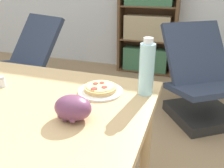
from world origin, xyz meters
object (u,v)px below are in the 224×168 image
Objects in this scene: drink_bottle at (147,69)px; bookshelf at (147,26)px; grape_bunch at (73,108)px; lounge_chair_near at (27,71)px; salt_shaker at (2,82)px; pizza_on_plate at (100,89)px; lounge_chair_far at (201,90)px.

drink_bottle is 2.33m from bookshelf.
grape_bunch is 0.11× the size of bookshelf.
drink_bottle is at bearing -14.43° from lounge_chair_near.
salt_shaker is 2.46m from bookshelf.
lounge_chair_near reaches higher than grape_bunch.
bookshelf reaches higher than lounge_chair_near.
pizza_on_plate is 0.25m from drink_bottle.
salt_shaker is (-0.50, -0.11, 0.01)m from pizza_on_plate.
bookshelf reaches higher than grape_bunch.
bookshelf is (-0.75, 1.09, 0.38)m from lounge_chair_far.
pizza_on_plate is 0.24× the size of lounge_chair_near.
pizza_on_plate is 1.44m from lounge_chair_far.
grape_bunch reaches higher than salt_shaker.
lounge_chair_near is at bearing 140.28° from pizza_on_plate.
bookshelf is at bearing 65.83° from lounge_chair_near.
lounge_chair_far is at bearing 52.47° from salt_shaker.
bookshelf is at bearing 94.46° from grape_bunch.
salt_shaker is at bearing -168.02° from pizza_on_plate.
salt_shaker is at bearing -96.69° from bookshelf.
grape_bunch is at bearing -92.45° from pizza_on_plate.
drink_bottle is 0.28× the size of lounge_chair_far.
lounge_chair_far is (0.54, 1.25, -0.48)m from pizza_on_plate.
grape_bunch is 0.56× the size of drink_bottle.
lounge_chair_near reaches higher than pizza_on_plate.
lounge_chair_far is (1.04, 1.35, -0.49)m from salt_shaker.
lounge_chair_near is at bearing 125.01° from salt_shaker.
lounge_chair_near is (-1.58, 1.09, -0.59)m from drink_bottle.
lounge_chair_near is at bearing -134.18° from bookshelf.
drink_bottle is (0.22, 0.32, 0.08)m from grape_bunch.
bookshelf reaches higher than salt_shaker.
drink_bottle is 0.19× the size of bookshelf.
lounge_chair_far reaches higher than salt_shaker.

